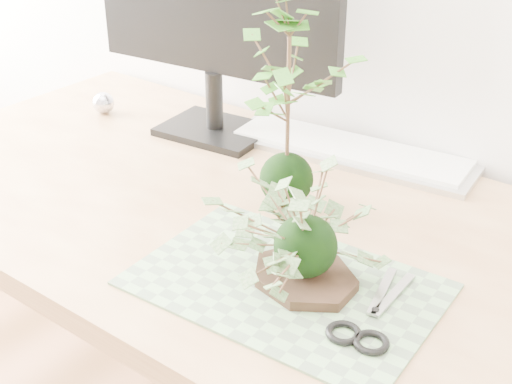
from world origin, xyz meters
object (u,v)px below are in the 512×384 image
monitor (214,0)px  keyboard (350,150)px  desk (292,274)px  maple_kokedama (289,51)px  ivy_kokedama (307,220)px

monitor → keyboard: bearing=9.1°
desk → maple_kokedama: 0.36m
monitor → desk: bearing=-38.7°
maple_kokedama → keyboard: size_ratio=0.75×
desk → ivy_kokedama: ivy_kokedama is taller
maple_kokedama → keyboard: (-0.01, 0.23, -0.25)m
keyboard → monitor: size_ratio=0.94×
desk → ivy_kokedama: size_ratio=5.00×
ivy_kokedama → keyboard: 0.45m
maple_kokedama → ivy_kokedama: bearing=-48.3°
keyboard → maple_kokedama: bearing=-93.0°
maple_kokedama → monitor: bearing=150.8°
ivy_kokedama → maple_kokedama: (-0.15, 0.17, 0.16)m
desk → maple_kokedama: size_ratio=4.32×
ivy_kokedama → desk: bearing=130.7°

